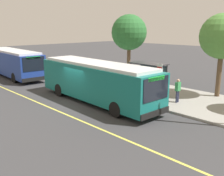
{
  "coord_description": "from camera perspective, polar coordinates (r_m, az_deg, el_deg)",
  "views": [
    {
      "loc": [
        14.99,
        -10.75,
        5.38
      ],
      "look_at": [
        2.31,
        1.39,
        1.21
      ],
      "focal_mm": 41.21,
      "sensor_mm": 36.0,
      "label": 1
    }
  ],
  "objects": [
    {
      "name": "transit_bus_second",
      "position": [
        30.58,
        -21.17,
        5.4
      ],
      "size": [
        11.24,
        3.14,
        2.95
      ],
      "color": "navy",
      "rests_on": "ground_plane"
    },
    {
      "name": "sidewalk_curb",
      "position": [
        23.09,
        4.32,
        0.04
      ],
      "size": [
        44.0,
        6.4,
        0.15
      ],
      "primitive_type": "cube",
      "color": "gray",
      "rests_on": "ground_plane"
    },
    {
      "name": "transit_bus_main",
      "position": [
        18.61,
        -3.49,
        1.67
      ],
      "size": [
        11.09,
        2.97,
        2.95
      ],
      "color": "#146B66",
      "rests_on": "ground_plane"
    },
    {
      "name": "waiting_bench",
      "position": [
        20.98,
        8.56,
        0.13
      ],
      "size": [
        1.6,
        0.48,
        0.95
      ],
      "color": "brown",
      "rests_on": "sidewalk_curb"
    },
    {
      "name": "pedestrian_commuter",
      "position": [
        18.71,
        14.38,
        -0.24
      ],
      "size": [
        0.24,
        0.4,
        1.69
      ],
      "color": "#282D47",
      "rests_on": "sidewalk_curb"
    },
    {
      "name": "bus_shelter",
      "position": [
        20.92,
        7.93,
        3.7
      ],
      "size": [
        2.9,
        1.6,
        2.48
      ],
      "color": "#333338",
      "rests_on": "sidewalk_curb"
    },
    {
      "name": "ground_plane",
      "position": [
        19.21,
        -7.78,
        -3.03
      ],
      "size": [
        120.0,
        120.0,
        0.0
      ],
      "primitive_type": "plane",
      "color": "#38383A"
    },
    {
      "name": "lane_stripe_center",
      "position": [
        18.07,
        -13.43,
        -4.33
      ],
      "size": [
        36.0,
        0.14,
        0.01
      ],
      "primitive_type": "cube",
      "color": "#E0D64C",
      "rests_on": "ground_plane"
    },
    {
      "name": "route_sign_post",
      "position": [
        18.11,
        10.46,
        2.24
      ],
      "size": [
        0.44,
        0.08,
        2.8
      ],
      "color": "#333338",
      "rests_on": "sidewalk_curb"
    },
    {
      "name": "street_tree_downstreet",
      "position": [
        20.99,
        23.33,
        10.42
      ],
      "size": [
        3.37,
        3.37,
        6.26
      ],
      "color": "brown",
      "rests_on": "sidewalk_curb"
    },
    {
      "name": "street_tree_near_shelter",
      "position": [
        25.92,
        3.82,
        12.15
      ],
      "size": [
        3.48,
        3.48,
        6.47
      ],
      "color": "brown",
      "rests_on": "sidewalk_curb"
    }
  ]
}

